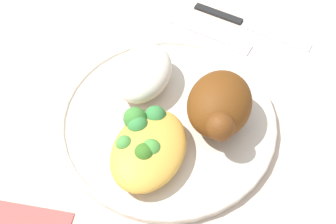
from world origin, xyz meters
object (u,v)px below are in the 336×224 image
at_px(plate, 168,120).
at_px(fork, 212,36).
at_px(knife, 242,22).
at_px(rice_pile, 143,73).
at_px(mac_cheese_with_broccoli, 146,144).
at_px(roasted_chicken, 220,105).

distance_m(plate, fork, 0.17).
bearing_deg(knife, plate, -10.31).
distance_m(rice_pile, mac_cheese_with_broccoli, 0.11).
relative_size(plate, fork, 1.95).
distance_m(plate, rice_pile, 0.07).
bearing_deg(mac_cheese_with_broccoli, knife, 170.74).
xyz_separation_m(plate, mac_cheese_with_broccoli, (0.06, -0.01, 0.03)).
xyz_separation_m(roasted_chicken, rice_pile, (-0.02, -0.11, -0.01)).
xyz_separation_m(mac_cheese_with_broccoli, fork, (-0.23, 0.01, -0.03)).
bearing_deg(fork, plate, -1.89).
distance_m(mac_cheese_with_broccoli, fork, 0.23).
height_order(fork, knife, knife).
relative_size(plate, mac_cheese_with_broccoli, 2.40).
height_order(plate, rice_pile, rice_pile).
height_order(plate, fork, plate).
relative_size(roasted_chicken, fork, 0.73).
bearing_deg(fork, mac_cheese_with_broccoli, -2.78).
xyz_separation_m(mac_cheese_with_broccoli, knife, (-0.27, 0.04, -0.03)).
xyz_separation_m(plate, fork, (-0.17, 0.01, -0.01)).
height_order(roasted_chicken, fork, roasted_chicken).
xyz_separation_m(plate, knife, (-0.22, 0.04, -0.00)).
distance_m(rice_pile, knife, 0.20).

